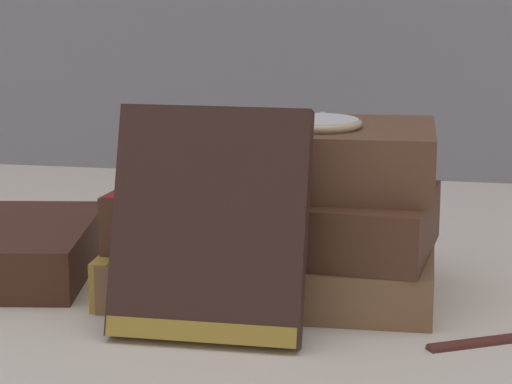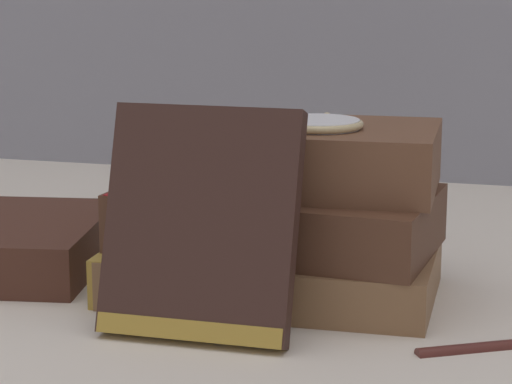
{
  "view_description": "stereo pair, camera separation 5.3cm",
  "coord_description": "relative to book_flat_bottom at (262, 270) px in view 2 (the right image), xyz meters",
  "views": [
    {
      "loc": [
        0.12,
        -0.66,
        0.22
      ],
      "look_at": [
        -0.01,
        0.01,
        0.07
      ],
      "focal_mm": 75.0,
      "sensor_mm": 36.0,
      "label": 1
    },
    {
      "loc": [
        0.17,
        -0.65,
        0.22
      ],
      "look_at": [
        -0.01,
        0.01,
        0.07
      ],
      "focal_mm": 75.0,
      "sensor_mm": 36.0,
      "label": 2
    }
  ],
  "objects": [
    {
      "name": "book_flat_bottom",
      "position": [
        0.0,
        0.0,
        0.0
      ],
      "size": [
        0.22,
        0.13,
        0.03
      ],
      "rotation": [
        0.0,
        0.0,
        0.03
      ],
      "color": "brown",
      "rests_on": "ground_plane"
    },
    {
      "name": "book_flat_top",
      "position": [
        0.01,
        0.01,
        0.08
      ],
      "size": [
        0.2,
        0.12,
        0.04
      ],
      "rotation": [
        0.0,
        0.0,
        0.05
      ],
      "color": "brown",
      "rests_on": "book_flat_middle"
    },
    {
      "name": "book_flat_middle",
      "position": [
        0.01,
        0.01,
        0.04
      ],
      "size": [
        0.22,
        0.13,
        0.04
      ],
      "rotation": [
        0.0,
        0.0,
        -0.08
      ],
      "color": "#4C2D1E",
      "rests_on": "book_flat_bottom"
    },
    {
      "name": "book_leaning_front",
      "position": [
        -0.01,
        -0.09,
        0.05
      ],
      "size": [
        0.12,
        0.06,
        0.14
      ],
      "rotation": [
        -0.32,
        0.0,
        0.0
      ],
      "color": "#331E19",
      "rests_on": "ground_plane"
    },
    {
      "name": "pocket_watch",
      "position": [
        0.04,
        0.0,
        0.1
      ],
      "size": [
        0.06,
        0.06,
        0.01
      ],
      "color": "silver",
      "rests_on": "book_flat_top"
    },
    {
      "name": "ground_plane",
      "position": [
        0.01,
        -0.03,
        -0.02
      ],
      "size": [
        3.0,
        3.0,
        0.0
      ],
      "primitive_type": "plane",
      "color": "beige"
    }
  ]
}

